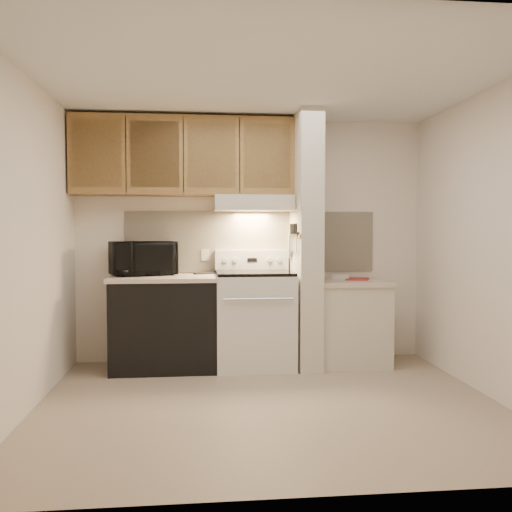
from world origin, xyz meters
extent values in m
plane|color=tan|center=(0.00, 0.00, 0.00)|extent=(3.60, 3.60, 0.00)
plane|color=white|center=(0.00, 0.00, 2.50)|extent=(3.60, 3.60, 0.00)
cube|color=white|center=(0.00, 1.50, 1.25)|extent=(3.60, 2.50, 0.02)
cube|color=white|center=(-1.80, 0.00, 1.25)|extent=(0.02, 3.00, 2.50)
cube|color=white|center=(1.80, 0.00, 1.25)|extent=(0.02, 3.00, 2.50)
cube|color=#F6E7C7|center=(0.00, 1.49, 1.24)|extent=(2.60, 0.02, 0.63)
cube|color=silver|center=(0.00, 1.16, 0.46)|extent=(0.76, 0.65, 0.92)
cube|color=black|center=(0.00, 0.84, 0.50)|extent=(0.50, 0.01, 0.30)
cylinder|color=silver|center=(0.00, 0.80, 0.72)|extent=(0.65, 0.02, 0.02)
cube|color=black|center=(0.00, 1.16, 0.94)|extent=(0.74, 0.64, 0.03)
cube|color=silver|center=(0.00, 1.44, 1.05)|extent=(0.76, 0.08, 0.20)
cube|color=black|center=(0.00, 1.40, 1.05)|extent=(0.10, 0.01, 0.04)
cylinder|color=silver|center=(-0.28, 1.40, 1.05)|extent=(0.05, 0.02, 0.05)
cylinder|color=silver|center=(-0.18, 1.40, 1.05)|extent=(0.05, 0.02, 0.05)
cylinder|color=silver|center=(0.18, 1.40, 1.05)|extent=(0.05, 0.02, 0.05)
cylinder|color=silver|center=(0.28, 1.40, 1.05)|extent=(0.05, 0.02, 0.05)
cube|color=black|center=(-0.88, 1.17, 0.43)|extent=(1.00, 0.63, 0.87)
cube|color=beige|center=(-0.88, 1.17, 0.89)|extent=(1.04, 0.67, 0.04)
cube|color=black|center=(-0.48, 1.36, 0.92)|extent=(0.25, 0.16, 0.02)
cylinder|color=#1F6F63|center=(-1.23, 1.39, 0.96)|extent=(0.11, 0.11, 0.11)
cube|color=beige|center=(-0.48, 1.48, 1.10)|extent=(0.08, 0.01, 0.12)
imported|color=black|center=(-1.10, 1.31, 1.08)|extent=(0.71, 0.59, 0.33)
cube|color=beige|center=(0.51, 1.15, 1.25)|extent=(0.22, 0.70, 2.50)
cube|color=olive|center=(0.39, 1.15, 1.30)|extent=(0.01, 0.70, 0.04)
cube|color=black|center=(0.39, 1.10, 1.32)|extent=(0.02, 0.42, 0.04)
cube|color=silver|center=(0.38, 0.93, 1.22)|extent=(0.01, 0.03, 0.16)
cylinder|color=black|center=(0.38, 0.94, 1.37)|extent=(0.02, 0.02, 0.10)
cube|color=silver|center=(0.38, 1.02, 1.21)|extent=(0.01, 0.04, 0.18)
cylinder|color=black|center=(0.38, 1.03, 1.37)|extent=(0.02, 0.02, 0.10)
cube|color=silver|center=(0.38, 1.10, 1.20)|extent=(0.01, 0.04, 0.20)
cylinder|color=black|center=(0.38, 1.11, 1.37)|extent=(0.02, 0.02, 0.10)
cube|color=silver|center=(0.38, 1.18, 1.22)|extent=(0.01, 0.04, 0.16)
cylinder|color=black|center=(0.38, 1.19, 1.37)|extent=(0.02, 0.02, 0.10)
cube|color=silver|center=(0.38, 1.27, 1.21)|extent=(0.01, 0.04, 0.18)
cylinder|color=black|center=(0.38, 1.25, 1.37)|extent=(0.02, 0.02, 0.10)
cube|color=slate|center=(0.38, 1.32, 1.19)|extent=(0.03, 0.09, 0.23)
cube|color=beige|center=(0.97, 1.15, 0.40)|extent=(0.70, 0.60, 0.81)
cube|color=beige|center=(0.97, 1.15, 0.83)|extent=(0.74, 0.64, 0.04)
cube|color=#A92F2B|center=(1.07, 1.25, 0.86)|extent=(0.32, 0.36, 0.01)
cube|color=white|center=(0.92, 1.33, 0.87)|extent=(0.19, 0.16, 0.04)
cube|color=beige|center=(0.00, 1.28, 1.62)|extent=(0.78, 0.44, 0.15)
cube|color=beige|center=(0.00, 1.07, 1.58)|extent=(0.78, 0.04, 0.06)
cube|color=olive|center=(-0.69, 1.32, 2.08)|extent=(2.18, 0.33, 0.77)
cube|color=olive|center=(-1.51, 1.17, 2.08)|extent=(0.46, 0.01, 0.63)
cube|color=black|center=(-1.23, 1.16, 2.08)|extent=(0.01, 0.01, 0.73)
cube|color=olive|center=(-0.96, 1.17, 2.08)|extent=(0.46, 0.01, 0.63)
cube|color=black|center=(-0.69, 1.16, 2.08)|extent=(0.01, 0.01, 0.73)
cube|color=olive|center=(-0.42, 1.17, 2.08)|extent=(0.46, 0.01, 0.63)
cube|color=black|center=(-0.14, 1.16, 2.08)|extent=(0.01, 0.01, 0.73)
cube|color=olive|center=(0.13, 1.17, 2.08)|extent=(0.46, 0.01, 0.63)
camera|label=1|loc=(-0.53, -4.14, 1.36)|focal=38.00mm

